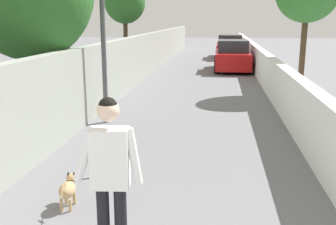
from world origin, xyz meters
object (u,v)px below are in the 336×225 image
object	(u,v)px
lamp_post	(102,7)
dog	(68,188)
car_far	(229,47)
tree_left_mid	(125,2)
person_skateboarder	(110,169)
car_near	(232,57)

from	to	relation	value
lamp_post	dog	world-z (taller)	lamp_post
dog	car_far	distance (m)	22.15
tree_left_mid	dog	xyz separation A→B (m)	(-15.47, -2.82, -3.14)
person_skateboarder	car_near	world-z (taller)	person_skateboarder
car_near	car_far	size ratio (longest dim) A/B	0.90
dog	car_near	bearing A→B (deg)	-10.07
lamp_post	car_near	distance (m)	11.55
car_near	dog	bearing A→B (deg)	169.93
dog	car_near	size ratio (longest dim) A/B	0.41
car_near	car_far	bearing A→B (deg)	-0.00
tree_left_mid	dog	bearing A→B (deg)	-169.68
tree_left_mid	car_near	size ratio (longest dim) A/B	1.18
tree_left_mid	lamp_post	distance (m)	11.09
tree_left_mid	car_far	size ratio (longest dim) A/B	1.06
tree_left_mid	car_near	bearing A→B (deg)	-90.99
car_far	tree_left_mid	bearing A→B (deg)	139.57
person_skateboarder	dog	world-z (taller)	person_skateboarder
tree_left_mid	car_near	xyz separation A→B (m)	(-0.10, -5.55, -2.70)
lamp_post	car_near	world-z (taller)	lamp_post
person_skateboarder	lamp_post	bearing A→B (deg)	16.80
lamp_post	dog	bearing A→B (deg)	-170.37
car_near	lamp_post	bearing A→B (deg)	161.99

